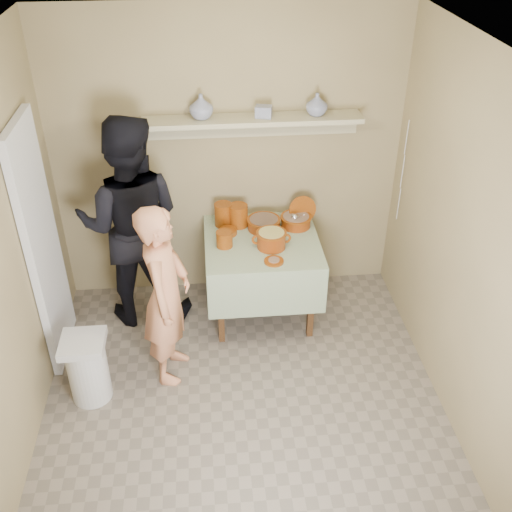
{
  "coord_description": "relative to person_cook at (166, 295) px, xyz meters",
  "views": [
    {
      "loc": [
        -0.2,
        -3.02,
        3.44
      ],
      "look_at": [
        0.15,
        0.75,
        0.95
      ],
      "focal_mm": 42.0,
      "sensor_mm": 36.0,
      "label": 1
    }
  ],
  "objects": [
    {
      "name": "cazuela_meat_b",
      "position": [
        1.11,
        0.9,
        0.07
      ],
      "size": [
        0.28,
        0.28,
        0.1
      ],
      "color": "#692207",
      "rests_on": "serving_table"
    },
    {
      "name": "ground",
      "position": [
        0.54,
        -0.58,
        -0.75
      ],
      "size": [
        3.5,
        3.5,
        0.0
      ],
      "primitive_type": "plane",
      "color": "#75695C",
      "rests_on": "ground"
    },
    {
      "name": "serving_table",
      "position": [
        0.79,
        0.7,
        -0.11
      ],
      "size": [
        0.97,
        0.97,
        0.76
      ],
      "color": "#4C2D16",
      "rests_on": "ground"
    },
    {
      "name": "electrical_cord",
      "position": [
        2.01,
        0.9,
        0.5
      ],
      "size": [
        0.01,
        0.05,
        0.9
      ],
      "color": "silver",
      "rests_on": "wall_shelf"
    },
    {
      "name": "tile_panel",
      "position": [
        -0.92,
        0.37,
        0.25
      ],
      "size": [
        0.06,
        0.7,
        2.0
      ],
      "primitive_type": "cube",
      "color": "silver",
      "rests_on": "ground"
    },
    {
      "name": "ladle",
      "position": [
        1.09,
        0.86,
        0.12
      ],
      "size": [
        0.08,
        0.26,
        0.19
      ],
      "color": "silver",
      "rests_on": "cazuela_meat_b"
    },
    {
      "name": "plate_stack_a",
      "position": [
        0.48,
        0.98,
        0.12
      ],
      "size": [
        0.16,
        0.16,
        0.21
      ],
      "primitive_type": "cylinder",
      "color": "#6E2A04",
      "rests_on": "serving_table"
    },
    {
      "name": "vase_right",
      "position": [
        1.27,
        1.04,
        1.06
      ],
      "size": [
        0.22,
        0.22,
        0.18
      ],
      "primitive_type": "imported",
      "rotation": [
        0.0,
        0.0,
        0.27
      ],
      "color": "navy",
      "rests_on": "wall_shelf"
    },
    {
      "name": "front_plate",
      "position": [
        0.85,
        0.35,
        0.02
      ],
      "size": [
        0.16,
        0.16,
        0.03
      ],
      "color": "#6E2A04",
      "rests_on": "serving_table"
    },
    {
      "name": "empty_bowl",
      "position": [
        0.51,
        0.82,
        0.04
      ],
      "size": [
        0.16,
        0.16,
        0.05
      ],
      "primitive_type": "cylinder",
      "color": "#6E2A04",
      "rests_on": "serving_table"
    },
    {
      "name": "cazuela_meat_a",
      "position": [
        0.82,
        0.88,
        0.07
      ],
      "size": [
        0.3,
        0.3,
        0.1
      ],
      "color": "#692207",
      "rests_on": "serving_table"
    },
    {
      "name": "wall_shelf",
      "position": [
        0.74,
        1.07,
        0.92
      ],
      "size": [
        1.8,
        0.25,
        0.21
      ],
      "color": "tan",
      "rests_on": "room_shell"
    },
    {
      "name": "propped_lid",
      "position": [
        1.18,
        0.98,
        0.13
      ],
      "size": [
        0.25,
        0.11,
        0.24
      ],
      "primitive_type": "cylinder",
      "rotation": [
        1.31,
        0.0,
        0.12
      ],
      "color": "#6E2A04",
      "rests_on": "serving_table"
    },
    {
      "name": "ceramic_box",
      "position": [
        0.83,
        1.03,
        1.02
      ],
      "size": [
        0.15,
        0.12,
        0.09
      ],
      "primitive_type": "cube",
      "rotation": [
        0.0,
        0.0,
        -0.23
      ],
      "color": "navy",
      "rests_on": "wall_shelf"
    },
    {
      "name": "trash_bin",
      "position": [
        -0.61,
        -0.23,
        -0.47
      ],
      "size": [
        0.32,
        0.32,
        0.56
      ],
      "color": "silver",
      "rests_on": "ground"
    },
    {
      "name": "plate_stack_b",
      "position": [
        0.61,
        0.96,
        0.11
      ],
      "size": [
        0.17,
        0.17,
        0.2
      ],
      "primitive_type": "cylinder",
      "color": "#6E2A04",
      "rests_on": "serving_table"
    },
    {
      "name": "person_helper",
      "position": [
        -0.3,
        0.77,
        0.19
      ],
      "size": [
        0.95,
        0.76,
        1.87
      ],
      "primitive_type": "imported",
      "rotation": [
        0.0,
        0.0,
        -3.2
      ],
      "color": "black",
      "rests_on": "ground"
    },
    {
      "name": "room_shell",
      "position": [
        0.54,
        -0.58,
        0.86
      ],
      "size": [
        3.04,
        3.54,
        2.62
      ],
      "color": "#94835B",
      "rests_on": "ground"
    },
    {
      "name": "vase_left",
      "position": [
        0.33,
        1.05,
        1.07
      ],
      "size": [
        0.27,
        0.27,
        0.2
      ],
      "primitive_type": "imported",
      "rotation": [
        0.0,
        0.0,
        0.95
      ],
      "color": "navy",
      "rests_on": "wall_shelf"
    },
    {
      "name": "cazuela_rice",
      "position": [
        0.86,
        0.58,
        0.1
      ],
      "size": [
        0.33,
        0.25,
        0.14
      ],
      "color": "#692207",
      "rests_on": "serving_table"
    },
    {
      "name": "person_cook",
      "position": [
        0.0,
        0.0,
        0.0
      ],
      "size": [
        0.45,
        0.6,
        1.5
      ],
      "primitive_type": "imported",
      "rotation": [
        0.0,
        0.0,
        1.39
      ],
      "color": "tan",
      "rests_on": "ground"
    },
    {
      "name": "bowl_stack",
      "position": [
        0.47,
        0.63,
        0.08
      ],
      "size": [
        0.14,
        0.14,
        0.14
      ],
      "primitive_type": "cylinder",
      "color": "#6E2A04",
      "rests_on": "serving_table"
    }
  ]
}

